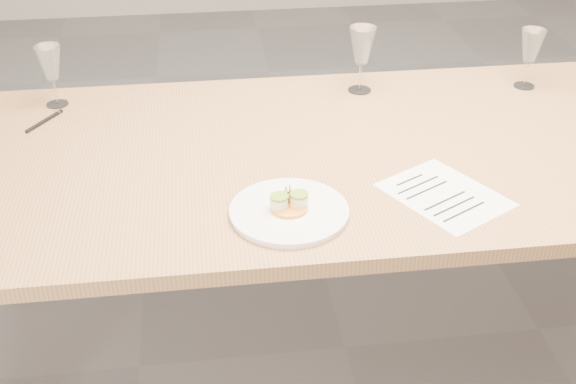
{
  "coord_description": "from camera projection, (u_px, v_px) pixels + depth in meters",
  "views": [
    {
      "loc": [
        -0.41,
        -1.69,
        1.69
      ],
      "look_at": [
        -0.23,
        -0.29,
        0.8
      ],
      "focal_mm": 45.0,
      "sensor_mm": 36.0,
      "label": 1
    }
  ],
  "objects": [
    {
      "name": "ballpoint_pen",
      "position": [
        45.0,
        121.0,
        2.09
      ],
      "size": [
        0.09,
        0.13,
        0.01
      ],
      "rotation": [
        0.0,
        0.0,
        1.01
      ],
      "color": "black",
      "rests_on": "dining_table"
    },
    {
      "name": "wine_glass_2",
      "position": [
        531.0,
        47.0,
        2.24
      ],
      "size": [
        0.08,
        0.08,
        0.19
      ],
      "color": "white",
      "rests_on": "dining_table"
    },
    {
      "name": "recipe_sheet",
      "position": [
        444.0,
        195.0,
        1.76
      ],
      "size": [
        0.33,
        0.35,
        0.0
      ],
      "rotation": [
        0.0,
        0.0,
        0.51
      ],
      "color": "white",
      "rests_on": "dining_table"
    },
    {
      "name": "dinner_plate",
      "position": [
        289.0,
        210.0,
        1.68
      ],
      "size": [
        0.28,
        0.28,
        0.07
      ],
      "rotation": [
        0.0,
        0.0,
        -0.38
      ],
      "color": "white",
      "rests_on": "dining_table"
    },
    {
      "name": "dining_table",
      "position": [
        355.0,
        168.0,
        2.0
      ],
      "size": [
        2.4,
        1.0,
        0.75
      ],
      "color": "#AC7C4B",
      "rests_on": "ground"
    },
    {
      "name": "ground",
      "position": [
        345.0,
        347.0,
        2.37
      ],
      "size": [
        7.0,
        7.0,
        0.0
      ],
      "primitive_type": "plane",
      "color": "slate",
      "rests_on": "ground"
    },
    {
      "name": "wine_glass_1",
      "position": [
        362.0,
        47.0,
        2.2
      ],
      "size": [
        0.08,
        0.08,
        0.21
      ],
      "color": "white",
      "rests_on": "dining_table"
    },
    {
      "name": "wine_glass_0",
      "position": [
        50.0,
        64.0,
        2.12
      ],
      "size": [
        0.08,
        0.08,
        0.19
      ],
      "color": "white",
      "rests_on": "dining_table"
    }
  ]
}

